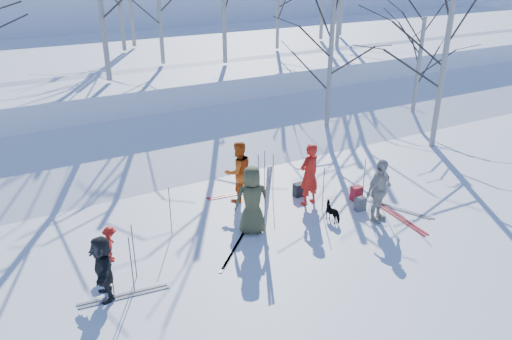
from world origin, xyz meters
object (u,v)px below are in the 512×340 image
skier_red_seated (111,244)px  backpack_grey (360,204)px  skier_red_north (309,175)px  backpack_red (356,193)px  dog (333,212)px  skier_grey_west (103,268)px  skier_olive_center (252,200)px  backpack_dark (299,190)px  skier_cream_east (379,191)px  skier_redor_behind (238,172)px

skier_red_seated → backpack_grey: bearing=-79.8°
skier_red_seated → skier_red_north: bearing=-70.8°
backpack_red → skier_red_seated: bearing=177.5°
skier_red_north → dog: bearing=82.0°
skier_grey_west → backpack_grey: skier_grey_west is taller
skier_red_seated → backpack_grey: 6.80m
skier_red_north → dog: size_ratio=2.98×
backpack_grey → skier_olive_center: bearing=172.7°
skier_red_seated → backpack_dark: bearing=-65.4°
skier_red_north → backpack_grey: (1.06, -1.03, -0.73)m
skier_cream_east → skier_red_north: bearing=108.3°
skier_grey_west → backpack_dark: 6.52m
dog → skier_redor_behind: bearing=-62.0°
skier_grey_west → dog: (6.16, 0.34, -0.47)m
skier_cream_east → dog: (-1.05, 0.54, -0.62)m
skier_olive_center → skier_cream_east: bearing=-176.9°
skier_redor_behind → dog: bearing=123.0°
skier_cream_east → backpack_dark: bearing=100.3°
skier_red_north → backpack_dark: bearing=-105.7°
skier_olive_center → skier_redor_behind: bearing=-84.8°
skier_redor_behind → skier_red_seated: size_ratio=2.04×
skier_olive_center → dog: skier_olive_center is taller
skier_cream_east → backpack_dark: size_ratio=4.42×
skier_olive_center → skier_redor_behind: skier_olive_center is taller
skier_redor_behind → skier_grey_west: 5.21m
skier_redor_behind → dog: skier_redor_behind is taller
skier_grey_west → backpack_grey: bearing=98.2°
skier_olive_center → backpack_dark: 2.60m
backpack_dark → skier_cream_east: bearing=-65.2°
skier_red_north → skier_olive_center: bearing=6.0°
skier_redor_behind → backpack_grey: skier_redor_behind is taller
skier_redor_behind → skier_cream_east: 3.95m
skier_olive_center → dog: 2.36m
skier_red_north → skier_redor_behind: 2.02m
backpack_red → skier_olive_center: bearing=-177.7°
skier_grey_west → skier_redor_behind: bearing=125.3°
skier_redor_behind → dog: (1.69, -2.31, -0.64)m
dog → backpack_dark: size_ratio=1.54×
skier_red_north → skier_red_seated: size_ratio=2.07×
skier_red_north → skier_red_seated: (-5.68, -0.17, -0.48)m
skier_redor_behind → skier_grey_west: bearing=27.6°
skier_olive_center → skier_red_seated: size_ratio=2.07×
dog → backpack_red: (1.34, 0.66, -0.05)m
dog → backpack_grey: (1.02, 0.11, -0.07)m
skier_red_seated → backpack_red: bearing=-75.0°
skier_redor_behind → skier_red_seated: skier_redor_behind is taller
skier_olive_center → skier_redor_behind: size_ratio=1.01×
skier_cream_east → backpack_dark: (-1.03, 2.23, -0.68)m
skier_red_seated → dog: bearing=-82.1°
skier_grey_west → backpack_grey: size_ratio=3.82×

